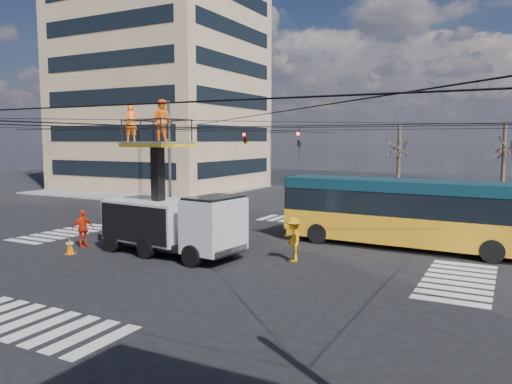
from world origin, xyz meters
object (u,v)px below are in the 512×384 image
at_px(utility_truck, 171,206).
at_px(flagger, 293,239).
at_px(city_bus, 411,212).
at_px(traffic_cone, 70,246).
at_px(worker_ground, 83,229).

height_order(utility_truck, flagger, utility_truck).
xyz_separation_m(city_bus, flagger, (-3.86, -4.88, -0.79)).
xyz_separation_m(traffic_cone, flagger, (9.35, 3.35, 0.56)).
xyz_separation_m(utility_truck, city_bus, (9.14, 6.17, -0.44)).
xyz_separation_m(traffic_cone, worker_ground, (-0.63, 1.36, 0.51)).
bearing_deg(worker_ground, flagger, -58.72).
height_order(utility_truck, traffic_cone, utility_truck).
bearing_deg(worker_ground, utility_truck, -61.43).
bearing_deg(traffic_cone, flagger, 19.71).
xyz_separation_m(utility_truck, traffic_cone, (-4.07, -2.07, -1.79)).
bearing_deg(flagger, traffic_cone, -106.79).
xyz_separation_m(city_bus, traffic_cone, (-13.21, -8.23, -1.35)).
distance_m(city_bus, flagger, 6.27).
bearing_deg(city_bus, flagger, -125.64).
distance_m(worker_ground, flagger, 10.18).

